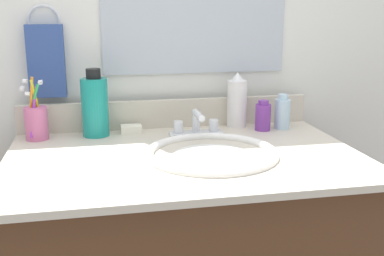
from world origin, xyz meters
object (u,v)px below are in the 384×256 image
bottle_cream_purple (263,116)px  bottle_lotion_white (237,102)px  bottle_mouthwash_teal (95,106)px  cup_pink (36,121)px  hand_towel (46,61)px  soap_bar (131,129)px  bottle_gel_clear (282,113)px  faucet (196,127)px

bottle_cream_purple → bottle_lotion_white: bearing=134.1°
bottle_mouthwash_teal → cup_pink: bottle_mouthwash_teal is taller
hand_towel → soap_bar: size_ratio=3.44×
bottle_lotion_white → soap_bar: bearing=-177.1°
bottle_lotion_white → bottle_cream_purple: bottle_lotion_white is taller
cup_pink → bottle_mouthwash_teal: bearing=2.4°
cup_pink → soap_bar: cup_pink is taller
bottle_cream_purple → soap_bar: bearing=173.0°
hand_towel → bottle_gel_clear: 0.75m
bottle_lotion_white → soap_bar: bottle_lotion_white is taller
faucet → bottle_cream_purple: bottle_cream_purple is taller
faucet → bottle_gel_clear: 0.29m
bottle_gel_clear → bottle_cream_purple: bearing=-174.7°
bottle_mouthwash_teal → cup_pink: (-0.17, -0.01, -0.04)m
faucet → bottle_cream_purple: 0.22m
bottle_cream_purple → bottle_gel_clear: size_ratio=0.85×
bottle_lotion_white → cup_pink: cup_pink is taller
bottle_lotion_white → cup_pink: (-0.63, -0.04, -0.03)m
bottle_mouthwash_teal → faucet: bearing=-12.9°
soap_bar → bottle_gel_clear: bearing=-5.2°
hand_towel → soap_bar: 0.33m
bottle_mouthwash_teal → cup_pink: 0.18m
bottle_cream_purple → soap_bar: bottle_cream_purple is taller
hand_towel → bottle_gel_clear: hand_towel is taller
bottle_mouthwash_teal → bottle_gel_clear: bearing=-3.1°
soap_bar → bottle_mouthwash_teal: bearing=-173.6°
bottle_gel_clear → cup_pink: cup_pink is taller
hand_towel → bottle_lotion_white: 0.61m
faucet → bottle_mouthwash_teal: bearing=167.1°
faucet → bottle_lotion_white: bottle_lotion_white is taller
hand_towel → cup_pink: hand_towel is taller
hand_towel → cup_pink: size_ratio=1.18×
bottle_cream_purple → cup_pink: size_ratio=0.52×
bottle_cream_purple → faucet: bearing=-172.3°
bottle_lotion_white → bottle_cream_purple: size_ratio=1.85×
cup_pink → soap_bar: 0.28m
hand_towel → bottle_cream_purple: (0.66, -0.12, -0.18)m
bottle_cream_purple → cup_pink: (-0.69, 0.03, 0.01)m
bottle_cream_purple → soap_bar: 0.42m
hand_towel → bottle_cream_purple: 0.69m
bottle_mouthwash_teal → bottle_gel_clear: (0.59, -0.03, -0.04)m
cup_pink → soap_bar: size_ratio=2.91×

